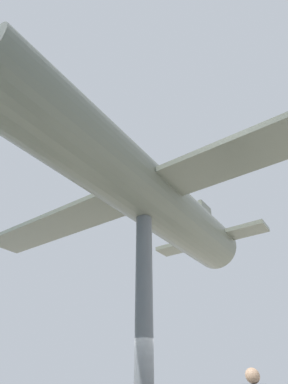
# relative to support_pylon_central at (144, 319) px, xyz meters

# --- Properties ---
(support_pylon_central) EXTENTS (0.48, 0.48, 5.93)m
(support_pylon_central) POSITION_rel_support_pylon_central_xyz_m (0.00, 0.00, 0.00)
(support_pylon_central) COLOR slate
(support_pylon_central) RESTS_ON ground_plane
(suspended_airplane) EXTENTS (16.08, 13.33, 3.01)m
(suspended_airplane) POSITION_rel_support_pylon_central_xyz_m (-0.06, 0.27, 3.97)
(suspended_airplane) COLOR slate
(suspended_airplane) RESTS_ON support_pylon_central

